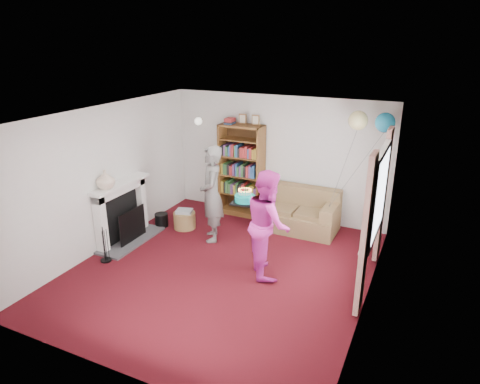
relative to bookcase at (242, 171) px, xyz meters
The scene contains 16 objects.
ground 2.58m from the bookcase, 72.95° to the right, with size 5.00×5.00×0.00m, color #32070A.
wall_back 0.80m from the bookcase, 16.45° to the left, with size 4.50×0.02×2.50m, color silver.
wall_left 2.80m from the bookcase, 124.03° to the right, with size 0.02×5.00×2.50m, color silver.
wall_right 3.77m from the bookcase, 37.81° to the right, with size 0.02×5.00×2.50m, color silver.
ceiling 2.87m from the bookcase, 72.95° to the right, with size 4.50×5.00×0.01m, color white.
fireplace 2.56m from the bookcase, 123.23° to the right, with size 0.55×1.80×1.12m.
window_bay 3.38m from the bookcase, 30.31° to the right, with size 0.14×2.02×2.20m.
wall_sconce 1.41m from the bookcase, behind, with size 0.16×0.23×0.16m.
bookcase is the anchor object (origin of this frame).
sofa 1.48m from the bookcase, 10.22° to the right, with size 1.53×0.81×0.81m.
wicker_basket 1.57m from the bookcase, 120.84° to the right, with size 0.43×0.43×0.38m.
person_striped 1.37m from the bookcase, 88.88° to the right, with size 0.65×0.42×1.77m, color black.
person_magenta 2.48m from the bookcase, 55.96° to the right, with size 0.83×0.64×1.70m, color #C42794.
birthday_cake 2.09m from the bookcase, 64.07° to the right, with size 0.39×0.39×0.22m.
balloons 2.85m from the bookcase, ahead, with size 0.96×0.36×1.75m.
mantel_vase 2.85m from the bookcase, 119.98° to the right, with size 0.31×0.31×0.33m, color beige.
Camera 1 is at (2.84, -5.39, 3.56)m, focal length 32.00 mm.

